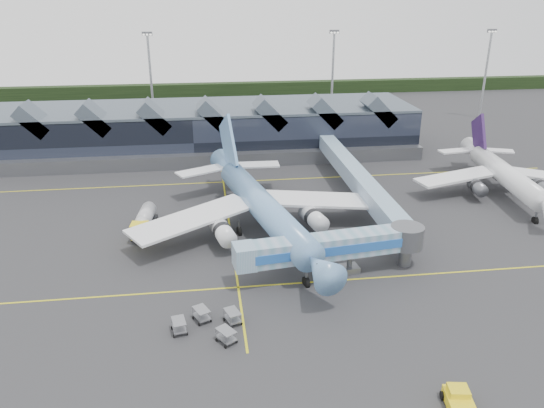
{
  "coord_description": "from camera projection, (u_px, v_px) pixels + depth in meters",
  "views": [
    {
      "loc": [
        -3.11,
        -60.77,
        31.84
      ],
      "look_at": [
        5.58,
        4.48,
        5.0
      ],
      "focal_mm": 35.0,
      "sensor_mm": 36.0,
      "label": 1
    }
  ],
  "objects": [
    {
      "name": "ground",
      "position": [
        234.0,
        255.0,
        68.18
      ],
      "size": [
        260.0,
        260.0,
        0.0
      ],
      "primitive_type": "plane",
      "color": "#262628",
      "rests_on": "ground"
    },
    {
      "name": "taxi_stripes",
      "position": [
        229.0,
        223.0,
        77.35
      ],
      "size": [
        120.0,
        60.0,
        0.01
      ],
      "color": "gold",
      "rests_on": "ground"
    },
    {
      "name": "tree_line_far",
      "position": [
        211.0,
        90.0,
        168.39
      ],
      "size": [
        260.0,
        4.0,
        4.0
      ],
      "primitive_type": "cube",
      "color": "black",
      "rests_on": "ground"
    },
    {
      "name": "terminal",
      "position": [
        193.0,
        129.0,
        109.18
      ],
      "size": [
        90.0,
        22.25,
        12.52
      ],
      "color": "black",
      "rests_on": "ground"
    },
    {
      "name": "light_masts",
      "position": [
        304.0,
        78.0,
        123.67
      ],
      "size": [
        132.4,
        42.56,
        22.45
      ],
      "color": "#9B9FA3",
      "rests_on": "ground"
    },
    {
      "name": "main_airliner",
      "position": [
        261.0,
        204.0,
        73.5
      ],
      "size": [
        36.68,
        42.86,
        13.88
      ],
      "rotation": [
        0.0,
        0.0,
        0.22
      ],
      "color": "#6287C6",
      "rests_on": "ground"
    },
    {
      "name": "regional_jet",
      "position": [
        503.0,
        173.0,
        87.4
      ],
      "size": [
        29.84,
        32.71,
        11.22
      ],
      "rotation": [
        0.0,
        0.0,
        -0.11
      ],
      "color": "white",
      "rests_on": "ground"
    },
    {
      "name": "jet_bridge",
      "position": [
        343.0,
        246.0,
        62.48
      ],
      "size": [
        23.43,
        6.21,
        5.32
      ],
      "rotation": [
        0.0,
        0.0,
        0.13
      ],
      "color": "#6998AF",
      "rests_on": "ground"
    },
    {
      "name": "fuel_truck",
      "position": [
        145.0,
        220.0,
        74.3
      ],
      "size": [
        3.28,
        9.14,
        3.04
      ],
      "rotation": [
        0.0,
        0.0,
        -0.1
      ],
      "color": "black",
      "rests_on": "ground"
    },
    {
      "name": "pushback_tug",
      "position": [
        459.0,
        401.0,
        43.02
      ],
      "size": [
        2.82,
        3.95,
        1.64
      ],
      "rotation": [
        0.0,
        0.0,
        -0.17
      ],
      "color": "yellow",
      "rests_on": "ground"
    },
    {
      "name": "baggage_carts",
      "position": [
        210.0,
        322.0,
        53.1
      ],
      "size": [
        7.1,
        6.27,
        1.38
      ],
      "rotation": [
        0.0,
        0.0,
        0.33
      ],
      "color": "gray",
      "rests_on": "ground"
    }
  ]
}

